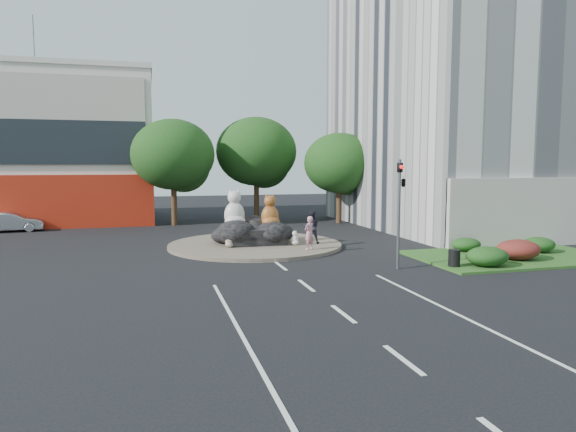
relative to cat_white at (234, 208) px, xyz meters
name	(u,v)px	position (x,y,z in m)	size (l,w,h in m)	color
ground	(306,286)	(1.14, -10.37, -2.23)	(120.00, 120.00, 0.00)	black
roundabout_island	(255,245)	(1.14, -0.37, -2.13)	(10.00, 10.00, 0.20)	brown
rock_plinth	(255,236)	(1.14, -0.37, -1.58)	(3.20, 2.60, 0.90)	black
grass_verge	(513,257)	(13.14, -7.37, -2.17)	(10.00, 6.00, 0.12)	#264F1A
tree_left	(174,158)	(-2.79, 11.70, 3.02)	(6.46, 6.46, 8.27)	#382314
tree_mid	(257,155)	(4.21, 13.70, 3.32)	(6.84, 6.84, 8.76)	#382314
tree_right	(340,166)	(10.21, 9.70, 2.40)	(5.70, 5.70, 7.30)	#382314
hedge_near_green	(487,256)	(10.14, -9.37, -1.66)	(2.00, 1.60, 0.90)	#1A3912
hedge_red	(518,250)	(12.64, -8.37, -1.62)	(2.20, 1.76, 0.99)	#541B16
hedge_mid_green	(538,245)	(15.14, -6.87, -1.71)	(1.80, 1.44, 0.81)	#1A3912
hedge_back_green	(466,244)	(11.64, -5.57, -1.75)	(1.60, 1.28, 0.72)	#1A3912
traffic_light	(401,190)	(6.24, -8.37, 1.39)	(0.44, 1.24, 5.00)	#595B60
street_lamp	(471,168)	(13.96, -2.37, 2.32)	(2.34, 0.22, 8.06)	#595B60
cat_white	(234,208)	(0.00, 0.00, 0.00)	(1.36, 1.18, 2.27)	beige
cat_tabby	(270,211)	(2.01, -0.45, -0.15)	(1.19, 1.03, 1.98)	#AF6D24
kitten_calico	(229,239)	(-0.53, -1.46, -1.57)	(0.56, 0.49, 0.93)	white
kitten_white	(295,238)	(3.18, -1.59, -1.61)	(0.50, 0.44, 0.84)	silver
pedestrian_pink	(309,233)	(3.50, -3.30, -1.14)	(0.66, 0.43, 1.80)	#C88293
pedestrian_dark	(312,227)	(4.27, -1.33, -1.07)	(0.93, 0.73, 1.92)	#21212A
parked_car	(12,222)	(-14.18, 10.63, -1.56)	(1.44, 4.12, 1.36)	#9B9DA2
litter_bin	(454,258)	(8.64, -9.03, -1.73)	(0.53, 0.53, 0.77)	black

